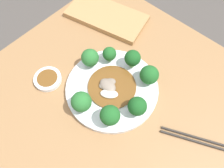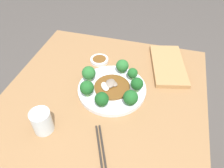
% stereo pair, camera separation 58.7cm
% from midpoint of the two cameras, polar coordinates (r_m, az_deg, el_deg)
% --- Properties ---
extents(table, '(0.85, 0.84, 0.77)m').
position_cam_midpoint_polar(table, '(1.10, 6.20, -25.59)').
color(table, olive).
rests_on(table, ground_plane).
extents(plate, '(0.29, 0.29, 0.02)m').
position_cam_midpoint_polar(plate, '(0.77, 10.94, -13.63)').
color(plate, silver).
rests_on(plate, table).
extents(broccoli_northwest, '(0.05, 0.05, 0.06)m').
position_cam_midpoint_polar(broccoli_northwest, '(0.78, 17.26, -8.31)').
color(broccoli_northwest, '#7AAD5B').
rests_on(broccoli_northwest, plate).
extents(broccoli_northeast, '(0.06, 0.06, 0.07)m').
position_cam_midpoint_polar(broccoli_northeast, '(0.70, 18.52, -17.53)').
color(broccoli_northeast, '#89B76B').
rests_on(broccoli_northeast, plate).
extents(broccoli_south, '(0.06, 0.06, 0.07)m').
position_cam_midpoint_polar(broccoli_south, '(0.74, 3.28, -8.79)').
color(broccoli_south, '#7AAD5B').
rests_on(broccoli_south, plate).
extents(broccoli_west, '(0.06, 0.06, 0.06)m').
position_cam_midpoint_polar(broccoli_west, '(0.80, 13.63, -5.62)').
color(broccoli_west, '#7AAD5B').
rests_on(broccoli_west, plate).
extents(broccoli_north, '(0.05, 0.05, 0.07)m').
position_cam_midpoint_polar(broccoli_north, '(0.74, 19.60, -12.46)').
color(broccoli_north, '#70A356').
rests_on(broccoli_north, plate).
extents(broccoli_east, '(0.06, 0.06, 0.06)m').
position_cam_midpoint_polar(broccoli_east, '(0.67, 9.23, -18.86)').
color(broccoli_east, '#89B76B').
rests_on(broccoli_east, plate).
extents(broccoli_southeast, '(0.06, 0.06, 0.07)m').
position_cam_midpoint_polar(broccoli_southeast, '(0.69, 3.59, -14.73)').
color(broccoli_southeast, '#7AAD5B').
rests_on(broccoli_southeast, plate).
extents(stirfry_center, '(0.15, 0.15, 0.02)m').
position_cam_midpoint_polar(stirfry_center, '(0.75, 10.76, -12.81)').
color(stirfry_center, brown).
rests_on(stirfry_center, plate).
extents(drinking_glass, '(0.07, 0.07, 0.09)m').
position_cam_midpoint_polar(drinking_glass, '(0.64, -10.58, -26.84)').
color(drinking_glass, silver).
rests_on(drinking_glass, table).
extents(chopsticks, '(0.21, 0.11, 0.01)m').
position_cam_midpoint_polar(chopsticks, '(0.66, 11.65, -36.27)').
color(chopsticks, '#2D2823').
rests_on(chopsticks, table).
extents(sauce_dish, '(0.09, 0.09, 0.02)m').
position_cam_midpoint_polar(sauce_dish, '(0.88, 5.13, -2.63)').
color(sauce_dish, silver).
rests_on(sauce_dish, table).
extents(cutting_board, '(0.32, 0.21, 0.02)m').
position_cam_midpoint_polar(cutting_board, '(0.94, 25.94, -4.15)').
color(cutting_board, '#AD7F4C').
rests_on(cutting_board, table).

